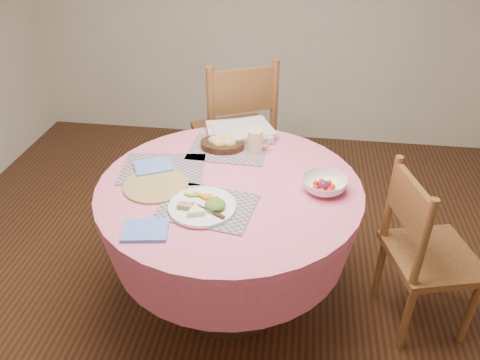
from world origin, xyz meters
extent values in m
plane|color=#331C0F|center=(0.00, 0.00, 0.00)|extent=(4.00, 4.00, 0.00)
cylinder|color=pink|center=(0.00, 0.00, 0.73)|extent=(1.24, 1.24, 0.04)
cone|color=pink|center=(0.00, 0.00, 0.56)|extent=(1.24, 1.24, 0.30)
cylinder|color=black|center=(0.00, 0.00, 0.22)|extent=(0.14, 0.14, 0.44)
cylinder|color=black|center=(0.00, 0.00, 0.03)|extent=(0.56, 0.56, 0.06)
cube|color=brown|center=(0.98, 0.00, 0.42)|extent=(0.49, 0.50, 0.04)
cylinder|color=brown|center=(1.18, -0.12, 0.21)|extent=(0.05, 0.05, 0.42)
cylinder|color=brown|center=(1.09, 0.21, 0.21)|extent=(0.05, 0.05, 0.42)
cylinder|color=brown|center=(0.87, -0.20, 0.21)|extent=(0.05, 0.05, 0.42)
cylinder|color=brown|center=(0.78, 0.13, 0.21)|extent=(0.05, 0.05, 0.42)
cylinder|color=brown|center=(0.85, -0.21, 0.66)|extent=(0.05, 0.05, 0.47)
cylinder|color=brown|center=(0.76, 0.12, 0.66)|extent=(0.05, 0.05, 0.47)
cube|color=brown|center=(0.81, -0.04, 0.75)|extent=(0.12, 0.33, 0.23)
cube|color=brown|center=(-0.13, 0.99, 0.50)|extent=(0.64, 0.63, 0.04)
cylinder|color=brown|center=(-0.03, 1.25, 0.25)|extent=(0.06, 0.06, 0.50)
cylinder|color=brown|center=(-0.39, 1.08, 0.25)|extent=(0.06, 0.06, 0.50)
cylinder|color=brown|center=(0.13, 0.91, 0.25)|extent=(0.06, 0.06, 0.50)
cylinder|color=brown|center=(-0.23, 0.74, 0.25)|extent=(0.06, 0.06, 0.50)
cylinder|color=brown|center=(0.14, 0.89, 0.78)|extent=(0.06, 0.06, 0.56)
cylinder|color=brown|center=(-0.22, 0.72, 0.78)|extent=(0.06, 0.06, 0.56)
cube|color=brown|center=(-0.04, 0.80, 0.89)|extent=(0.38, 0.20, 0.27)
cube|color=#126964|center=(-0.07, -0.19, 0.75)|extent=(0.44, 0.36, 0.01)
cube|color=#126964|center=(-0.35, 0.09, 0.75)|extent=(0.43, 0.34, 0.01)
cube|color=#126964|center=(-0.06, 0.33, 0.75)|extent=(0.41, 0.31, 0.01)
cylinder|color=olive|center=(-0.33, -0.06, 0.76)|extent=(0.30, 0.30, 0.01)
cube|color=#567BDD|center=(-0.28, -0.39, 0.76)|extent=(0.20, 0.17, 0.01)
cube|color=#567BDD|center=(-0.39, 0.09, 0.76)|extent=(0.22, 0.21, 0.01)
cylinder|color=white|center=(-0.09, -0.20, 0.76)|extent=(0.29, 0.29, 0.01)
ellipsoid|color=#365C1F|center=(-0.03, -0.21, 0.79)|extent=(0.10, 0.10, 0.04)
cylinder|color=#EEE6BE|center=(-0.10, -0.27, 0.78)|extent=(0.11, 0.11, 0.02)
cube|color=#81614A|center=(-0.15, -0.24, 0.78)|extent=(0.07, 0.04, 0.02)
cube|color=silver|center=(-0.07, -0.23, 0.77)|extent=(0.14, 0.08, 0.00)
cylinder|color=black|center=(-0.09, 0.34, 0.77)|extent=(0.23, 0.23, 0.03)
ellipsoid|color=tan|center=(-0.13, 0.34, 0.81)|extent=(0.07, 0.06, 0.05)
ellipsoid|color=tan|center=(-0.07, 0.37, 0.81)|extent=(0.07, 0.06, 0.05)
ellipsoid|color=tan|center=(-0.05, 0.32, 0.81)|extent=(0.07, 0.06, 0.05)
ellipsoid|color=tan|center=(-0.10, 0.31, 0.81)|extent=(0.07, 0.06, 0.05)
cylinder|color=beige|center=(0.08, 0.33, 0.81)|extent=(0.08, 0.08, 0.12)
torus|color=beige|center=(0.13, 0.33, 0.81)|extent=(0.07, 0.01, 0.07)
imported|color=white|center=(0.43, 0.01, 0.78)|extent=(0.26, 0.26, 0.06)
sphere|color=red|center=(0.47, 0.01, 0.77)|extent=(0.03, 0.03, 0.03)
sphere|color=red|center=(0.46, 0.04, 0.77)|extent=(0.03, 0.03, 0.03)
sphere|color=red|center=(0.42, 0.05, 0.77)|extent=(0.03, 0.03, 0.03)
sphere|color=red|center=(0.40, 0.03, 0.77)|extent=(0.03, 0.03, 0.03)
sphere|color=red|center=(0.40, -0.01, 0.77)|extent=(0.03, 0.03, 0.03)
sphere|color=red|center=(0.42, -0.03, 0.77)|extent=(0.03, 0.03, 0.03)
sphere|color=red|center=(0.46, -0.02, 0.77)|extent=(0.03, 0.03, 0.03)
sphere|color=#4F1636|center=(0.43, 0.01, 0.78)|extent=(0.05, 0.05, 0.05)
cube|color=silver|center=(-0.03, 0.50, 0.77)|extent=(0.40, 0.36, 0.03)
cube|color=silver|center=(-0.01, 0.50, 0.80)|extent=(0.40, 0.37, 0.01)
camera|label=1|loc=(0.30, -1.80, 1.94)|focal=35.00mm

